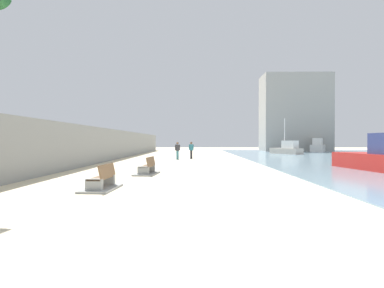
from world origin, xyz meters
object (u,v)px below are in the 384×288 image
at_px(person_walking, 178,149).
at_px(boat_nearest, 318,147).
at_px(boat_mid_bay, 287,149).
at_px(bench_far, 147,170).
at_px(person_standing, 191,149).
at_px(bench_near, 102,183).

relative_size(person_walking, boat_nearest, 0.33).
xyz_separation_m(boat_nearest, boat_mid_bay, (-8.21, -9.44, -0.17)).
height_order(bench_far, person_standing, person_standing).
bearing_deg(boat_nearest, boat_mid_bay, -131.02).
xyz_separation_m(person_standing, boat_nearest, (21.60, 21.07, -0.15)).
height_order(person_standing, boat_mid_bay, boat_mid_bay).
relative_size(bench_far, person_walking, 1.24).
bearing_deg(boat_mid_bay, bench_near, -117.83).
xyz_separation_m(person_walking, boat_nearest, (22.95, 22.21, -0.14)).
distance_m(bench_near, person_standing, 19.87).
relative_size(bench_far, boat_nearest, 0.41).
relative_size(bench_far, person_standing, 1.23).
xyz_separation_m(bench_far, person_walking, (0.87, 13.26, 0.80)).
relative_size(boat_nearest, boat_mid_bay, 1.07).
bearing_deg(bench_near, boat_nearest, 58.73).
bearing_deg(person_standing, bench_far, -98.77).
bearing_deg(person_walking, boat_nearest, 44.06).
bearing_deg(bench_near, bench_far, 80.37).
bearing_deg(boat_nearest, bench_near, -121.27).
bearing_deg(boat_nearest, person_standing, -135.71).
distance_m(bench_near, boat_mid_bay, 35.33).
height_order(person_walking, boat_mid_bay, boat_mid_bay).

